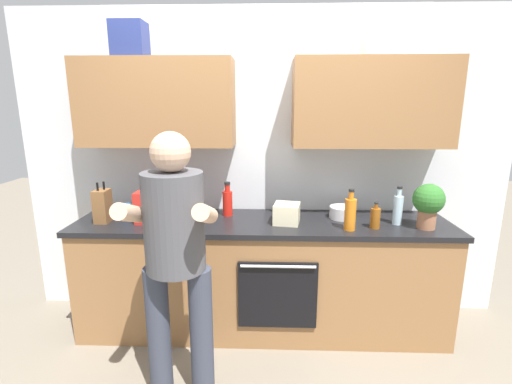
{
  "coord_description": "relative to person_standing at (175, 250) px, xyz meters",
  "views": [
    {
      "loc": [
        0.05,
        -2.7,
        1.77
      ],
      "look_at": [
        -0.04,
        -0.1,
        1.15
      ],
      "focal_mm": 26.03,
      "sensor_mm": 36.0,
      "label": 1
    }
  ],
  "objects": [
    {
      "name": "cup_ceramic",
      "position": [
        0.02,
        0.56,
        -0.02
      ],
      "size": [
        0.09,
        0.09,
        0.09
      ],
      "primitive_type": "cylinder",
      "color": "#BF4C47",
      "rests_on": "counter"
    },
    {
      "name": "grocery_bag_rice",
      "position": [
        0.66,
        0.7,
        0.01
      ],
      "size": [
        0.21,
        0.22,
        0.15
      ],
      "primitive_type": "cube",
      "rotation": [
        0.0,
        0.0,
        -0.16
      ],
      "color": "beige",
      "rests_on": "counter"
    },
    {
      "name": "potted_herb",
      "position": [
        1.66,
        0.62,
        0.13
      ],
      "size": [
        0.22,
        0.22,
        0.32
      ],
      "color": "#9E6647",
      "rests_on": "counter"
    },
    {
      "name": "bottle_soy",
      "position": [
        -0.11,
        0.76,
        0.02
      ],
      "size": [
        0.06,
        0.06,
        0.21
      ],
      "color": "black",
      "rests_on": "counter"
    },
    {
      "name": "bottle_hotsauce",
      "position": [
        0.2,
        0.88,
        0.05
      ],
      "size": [
        0.08,
        0.08,
        0.27
      ],
      "color": "red",
      "rests_on": "counter"
    },
    {
      "name": "bottle_juice",
      "position": [
        1.1,
        0.56,
        0.06
      ],
      "size": [
        0.08,
        0.08,
        0.29
      ],
      "color": "orange",
      "rests_on": "counter"
    },
    {
      "name": "grocery_bag_crisps",
      "position": [
        -0.36,
        0.68,
        0.05
      ],
      "size": [
        0.21,
        0.15,
        0.24
      ],
      "primitive_type": "cube",
      "rotation": [
        0.0,
        0.0,
        -0.02
      ],
      "color": "red",
      "rests_on": "counter"
    },
    {
      "name": "bottle_water",
      "position": [
        1.48,
        0.7,
        0.06
      ],
      "size": [
        0.07,
        0.07,
        0.29
      ],
      "color": "silver",
      "rests_on": "counter"
    },
    {
      "name": "knife_block",
      "position": [
        -0.72,
        0.68,
        0.06
      ],
      "size": [
        0.1,
        0.14,
        0.31
      ],
      "color": "brown",
      "rests_on": "counter"
    },
    {
      "name": "back_wall_unit",
      "position": [
        0.47,
        1.02,
        0.54
      ],
      "size": [
        4.0,
        0.38,
        2.5
      ],
      "color": "silver",
      "rests_on": "ground"
    },
    {
      "name": "mixing_bowl",
      "position": [
        1.1,
        0.84,
        -0.02
      ],
      "size": [
        0.2,
        0.2,
        0.09
      ],
      "primitive_type": "cylinder",
      "color": "silver",
      "rests_on": "counter"
    },
    {
      "name": "counter",
      "position": [
        0.48,
        0.74,
        -0.51
      ],
      "size": [
        2.84,
        0.67,
        0.9
      ],
      "color": "olive",
      "rests_on": "ground"
    },
    {
      "name": "cup_tea",
      "position": [
        -0.59,
        0.8,
        -0.01
      ],
      "size": [
        0.08,
        0.08,
        0.11
      ],
      "primitive_type": "cylinder",
      "color": "#33598C",
      "rests_on": "counter"
    },
    {
      "name": "person_standing",
      "position": [
        0.0,
        0.0,
        0.0
      ],
      "size": [
        0.49,
        0.45,
        1.63
      ],
      "color": "#383D4C",
      "rests_on": "ground"
    },
    {
      "name": "ground_plane",
      "position": [
        0.48,
        0.74,
        -0.96
      ],
      "size": [
        12.0,
        12.0,
        0.0
      ],
      "primitive_type": "plane",
      "color": "#756B5B"
    },
    {
      "name": "bottle_syrup",
      "position": [
        1.29,
        0.61,
        0.01
      ],
      "size": [
        0.07,
        0.07,
        0.19
      ],
      "color": "#8C4C14",
      "rests_on": "counter"
    }
  ]
}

